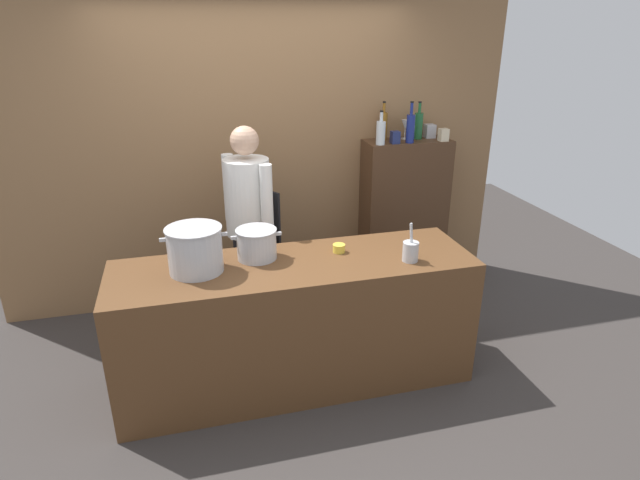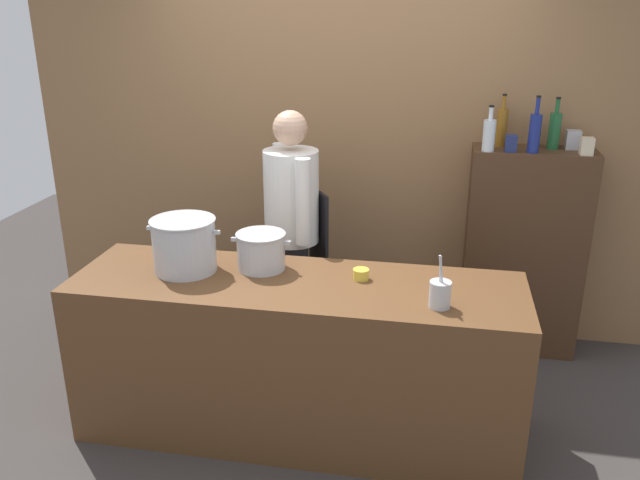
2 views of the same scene
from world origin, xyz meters
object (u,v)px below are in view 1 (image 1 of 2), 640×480
Objects in this scene: stockpot_small at (257,244)px; spice_tin_cream at (443,135)px; stockpot_large at (195,250)px; wine_bottle_green at (419,125)px; utensil_crock at (411,251)px; wine_bottle_amber at (383,126)px; wine_glass_wide at (405,126)px; spice_tin_navy at (395,137)px; butter_jar at (339,248)px; spice_tin_silver at (430,131)px; chef at (249,218)px; wine_bottle_cobalt at (410,128)px; wine_bottle_clear at (381,132)px.

stockpot_small is 3.14× the size of spice_tin_cream.
stockpot_large is 2.37m from wine_bottle_green.
wine_bottle_amber is at bearing 76.74° from utensil_crock.
wine_bottle_amber reaches higher than wine_glass_wide.
spice_tin_navy is at bearing 178.40° from spice_tin_cream.
spice_tin_cream reaches higher than utensil_crock.
butter_jar is 0.72× the size of spice_tin_silver.
utensil_crock is (1.35, -0.20, -0.08)m from stockpot_large.
butter_jar is (0.55, -0.04, -0.07)m from stockpot_small.
wine_bottle_amber is 0.21m from wine_glass_wide.
wine_glass_wide is at bearing 149.63° from spice_tin_cream.
stockpot_small is at bearing 175.36° from butter_jar.
chef reaches higher than butter_jar.
stockpot_small is 3.92× the size of butter_jar.
stockpot_large reaches higher than butter_jar.
utensil_crock is at bearing -8.41° from stockpot_large.
wine_bottle_cobalt is 1.22× the size of wine_bottle_clear.
chef is 1.33m from wine_bottle_clear.
stockpot_large reaches higher than stockpot_small.
spice_tin_navy is (0.14, 0.01, -0.05)m from wine_bottle_clear.
utensil_crock is 0.83× the size of wine_bottle_green.
wine_bottle_green is 1.14× the size of wine_bottle_clear.
chef is 14.18× the size of spice_tin_silver.
stockpot_small is at bearing 162.63° from utensil_crock.
wine_bottle_green is at bearing -4.71° from wine_bottle_amber.
chef reaches higher than stockpot_small.
wine_bottle_clear is (-0.09, -0.16, -0.02)m from wine_bottle_amber.
stockpot_large is 2.29m from wine_glass_wide.
wine_bottle_clear is 0.15m from spice_tin_navy.
wine_bottle_clear is (1.20, 0.95, 0.49)m from stockpot_small.
wine_bottle_cobalt is 0.15m from spice_tin_navy.
spice_tin_silver is (0.77, 1.41, 0.48)m from utensil_crock.
wine_bottle_green reaches higher than stockpot_small.
wine_glass_wide reaches higher than utensil_crock.
wine_bottle_green is (0.14, 0.13, -0.01)m from wine_bottle_cobalt.
spice_tin_cream is (1.23, 0.99, 0.51)m from butter_jar.
wine_bottle_amber is 0.24m from wine_bottle_cobalt.
wine_bottle_clear is 2.74× the size of spice_tin_navy.
spice_tin_silver is (0.44, -0.00, -0.07)m from wine_bottle_amber.
wine_bottle_amber is 2.00× the size of wine_glass_wide.
stockpot_large is at bearing 171.59° from utensil_crock.
wine_bottle_amber reaches higher than wine_bottle_clear.
stockpot_large is at bearing -146.73° from wine_bottle_clear.
wine_bottle_clear is at bearing 33.27° from stockpot_large.
butter_jar is at bearing -122.59° from wine_bottle_amber.
butter_jar is 1.48m from wine_bottle_cobalt.
wine_bottle_cobalt is at bearing -135.68° from wine_bottle_green.
chef reaches higher than wine_glass_wide.
wine_bottle_cobalt is 3.36× the size of spice_tin_navy.
wine_glass_wide is 0.34m from spice_tin_cream.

